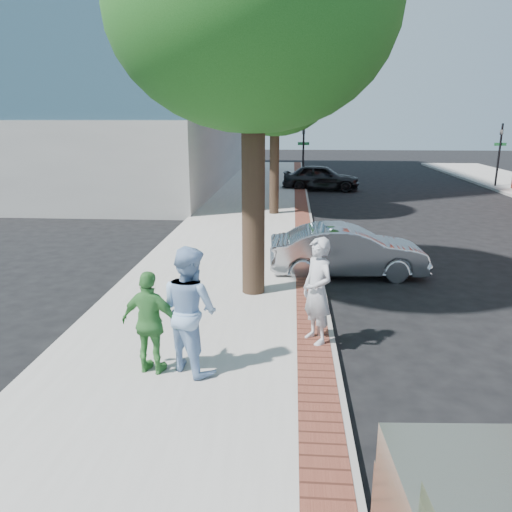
# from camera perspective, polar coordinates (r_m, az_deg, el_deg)

# --- Properties ---
(ground) EXTENTS (120.00, 120.00, 0.00)m
(ground) POSITION_cam_1_polar(r_m,az_deg,el_deg) (9.99, 2.32, -8.59)
(ground) COLOR black
(ground) RESTS_ON ground
(sidewalk) EXTENTS (5.00, 60.00, 0.15)m
(sidewalk) POSITION_cam_1_polar(r_m,az_deg,el_deg) (17.67, -1.68, 2.37)
(sidewalk) COLOR #9E9991
(sidewalk) RESTS_ON ground
(brick_strip) EXTENTS (0.60, 60.00, 0.01)m
(brick_strip) POSITION_cam_1_polar(r_m,az_deg,el_deg) (17.57, 5.48, 2.50)
(brick_strip) COLOR brown
(brick_strip) RESTS_ON sidewalk
(curb) EXTENTS (0.10, 60.00, 0.15)m
(curb) POSITION_cam_1_polar(r_m,az_deg,el_deg) (17.60, 6.62, 2.22)
(curb) COLOR gray
(curb) RESTS_ON ground
(office_base) EXTENTS (18.20, 22.20, 4.00)m
(office_base) POSITION_cam_1_polar(r_m,az_deg,el_deg) (33.89, -19.27, 11.10)
(office_base) COLOR gray
(office_base) RESTS_ON ground
(signal_near) EXTENTS (0.70, 0.15, 3.80)m
(signal_near) POSITION_cam_1_polar(r_m,az_deg,el_deg) (31.18, 5.43, 12.03)
(signal_near) COLOR black
(signal_near) RESTS_ON ground
(signal_far) EXTENTS (0.70, 0.15, 3.80)m
(signal_far) POSITION_cam_1_polar(r_m,az_deg,el_deg) (33.49, 26.07, 10.80)
(signal_far) COLOR black
(signal_far) RESTS_ON ground
(tree_near) EXTENTS (6.00, 6.00, 8.51)m
(tree_near) POSITION_cam_1_polar(r_m,az_deg,el_deg) (11.26, -0.34, 26.24)
(tree_near) COLOR black
(tree_near) RESTS_ON sidewalk
(tree_far) EXTENTS (4.80, 4.80, 7.14)m
(tree_far) POSITION_cam_1_polar(r_m,az_deg,el_deg) (21.17, 2.20, 18.76)
(tree_far) COLOR black
(tree_far) RESTS_ON sidewalk
(parking_meter) EXTENTS (0.12, 0.32, 1.47)m
(parking_meter) POSITION_cam_1_polar(r_m,az_deg,el_deg) (9.11, 7.43, -3.00)
(parking_meter) COLOR gray
(parking_meter) RESTS_ON sidewalk
(person_gray) EXTENTS (0.76, 0.84, 1.94)m
(person_gray) POSITION_cam_1_polar(r_m,az_deg,el_deg) (8.92, 7.03, -3.98)
(person_gray) COLOR #B2B2B7
(person_gray) RESTS_ON sidewalk
(person_officer) EXTENTS (1.26, 1.22, 2.04)m
(person_officer) POSITION_cam_1_polar(r_m,az_deg,el_deg) (7.95, -7.57, -6.06)
(person_officer) COLOR #93B7E3
(person_officer) RESTS_ON sidewalk
(person_green) EXTENTS (1.05, 0.61, 1.67)m
(person_green) POSITION_cam_1_polar(r_m,az_deg,el_deg) (8.02, -11.94, -7.49)
(person_green) COLOR #418E40
(person_green) RESTS_ON sidewalk
(sedan_silver) EXTENTS (4.18, 1.67, 1.35)m
(sedan_silver) POSITION_cam_1_polar(r_m,az_deg,el_deg) (13.44, 10.41, 0.57)
(sedan_silver) COLOR #ACAEB4
(sedan_silver) RESTS_ON ground
(bg_car) EXTENTS (4.56, 2.10, 1.51)m
(bg_car) POSITION_cam_1_polar(r_m,az_deg,el_deg) (29.72, 7.43, 8.91)
(bg_car) COLOR black
(bg_car) RESTS_ON ground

